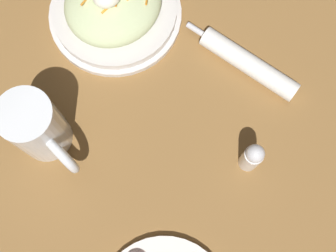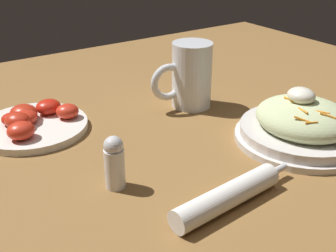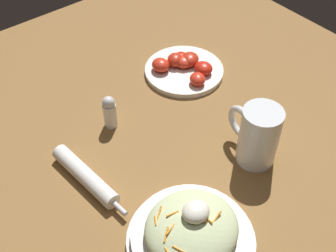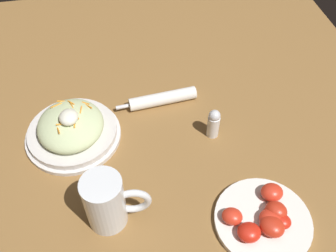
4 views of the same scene
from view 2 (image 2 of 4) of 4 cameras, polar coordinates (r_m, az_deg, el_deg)
ground_plane at (r=0.74m, az=7.42°, el=-3.51°), size 1.43×1.43×0.00m
salad_plate at (r=0.79m, az=17.19°, el=0.16°), size 0.23×0.23×0.10m
beer_mug at (r=0.89m, az=2.95°, el=6.23°), size 0.08×0.13×0.13m
napkin_roll at (r=0.60m, az=7.81°, el=-9.07°), size 0.05×0.22×0.03m
tomato_plate at (r=0.84m, az=-17.36°, el=0.42°), size 0.20×0.20×0.04m
salt_shaker at (r=0.63m, az=-7.03°, el=-4.67°), size 0.03×0.03×0.08m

